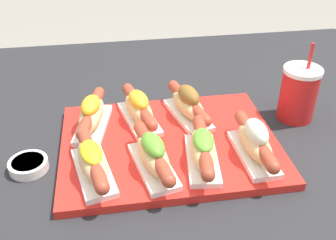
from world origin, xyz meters
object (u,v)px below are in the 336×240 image
object	(u,v)px
hot_dog_0	(92,161)
hot_dog_4	(92,114)
hot_dog_3	(255,142)
hot_dog_6	(188,104)
serving_tray	(169,144)
sauce_bowl	(28,165)
hot_dog_1	(153,155)
drink_cup	(298,93)
hot_dog_2	(203,149)
hot_dog_5	(139,108)

from	to	relation	value
hot_dog_0	hot_dog_4	world-z (taller)	hot_dog_4
hot_dog_3	hot_dog_6	xyz separation A→B (m)	(-0.10, 0.16, -0.00)
serving_tray	hot_dog_6	size ratio (longest dim) A/B	2.37
serving_tray	sauce_bowl	distance (m)	0.29
hot_dog_0	hot_dog_1	bearing A→B (deg)	-0.27
serving_tray	drink_cup	world-z (taller)	drink_cup
serving_tray	hot_dog_0	xyz separation A→B (m)	(-0.16, -0.09, 0.04)
sauce_bowl	drink_cup	distance (m)	0.62
hot_dog_2	hot_dog_6	bearing A→B (deg)	88.37
hot_dog_6	sauce_bowl	world-z (taller)	hot_dog_6
hot_dog_0	hot_dog_3	size ratio (longest dim) A/B	0.98
hot_dog_1	hot_dog_6	distance (m)	0.20
sauce_bowl	serving_tray	bearing A→B (deg)	5.47
hot_dog_1	drink_cup	size ratio (longest dim) A/B	1.03
hot_dog_0	hot_dog_4	size ratio (longest dim) A/B	1.00
serving_tray	hot_dog_5	distance (m)	0.11
hot_dog_2	hot_dog_6	world-z (taller)	hot_dog_6
hot_dog_4	serving_tray	bearing A→B (deg)	-25.66
hot_dog_0	drink_cup	xyz separation A→B (m)	(0.48, 0.16, 0.02)
hot_dog_2	hot_dog_3	size ratio (longest dim) A/B	0.99
hot_dog_6	sauce_bowl	xyz separation A→B (m)	(-0.35, -0.11, -0.04)
hot_dog_1	hot_dog_6	world-z (taller)	hot_dog_6
hot_dog_6	serving_tray	bearing A→B (deg)	-124.13
hot_dog_1	hot_dog_2	distance (m)	0.10
hot_dog_2	sauce_bowl	size ratio (longest dim) A/B	2.55
hot_dog_3	drink_cup	xyz separation A→B (m)	(0.16, 0.15, 0.01)
serving_tray	hot_dog_2	xyz separation A→B (m)	(0.05, -0.08, 0.04)
hot_dog_5	drink_cup	size ratio (longest dim) A/B	1.03
hot_dog_1	hot_dog_4	world-z (taller)	same
serving_tray	hot_dog_6	bearing A→B (deg)	55.87
hot_dog_3	sauce_bowl	bearing A→B (deg)	173.50
serving_tray	hot_dog_4	world-z (taller)	hot_dog_4
hot_dog_2	hot_dog_3	bearing A→B (deg)	1.09
hot_dog_1	hot_dog_4	size ratio (longest dim) A/B	1.00
hot_dog_3	drink_cup	size ratio (longest dim) A/B	1.05
hot_dog_1	hot_dog_2	world-z (taller)	hot_dog_1
sauce_bowl	hot_dog_4	bearing A→B (deg)	39.31
hot_dog_1	hot_dog_4	distance (m)	0.20
hot_dog_1	drink_cup	bearing A→B (deg)	23.57
drink_cup	hot_dog_0	bearing A→B (deg)	-161.72
hot_dog_5	hot_dog_6	distance (m)	0.11
serving_tray	hot_dog_5	world-z (taller)	hot_dog_5
hot_dog_6	hot_dog_5	bearing A→B (deg)	179.52
hot_dog_0	hot_dog_6	xyz separation A→B (m)	(0.22, 0.17, 0.00)
serving_tray	hot_dog_2	bearing A→B (deg)	-56.94
hot_dog_1	hot_dog_3	size ratio (longest dim) A/B	0.98
hot_dog_2	hot_dog_6	xyz separation A→B (m)	(0.00, 0.17, 0.00)
hot_dog_1	hot_dog_5	xyz separation A→B (m)	(-0.01, 0.17, 0.00)
hot_dog_2	sauce_bowl	distance (m)	0.35
hot_dog_6	sauce_bowl	distance (m)	0.37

